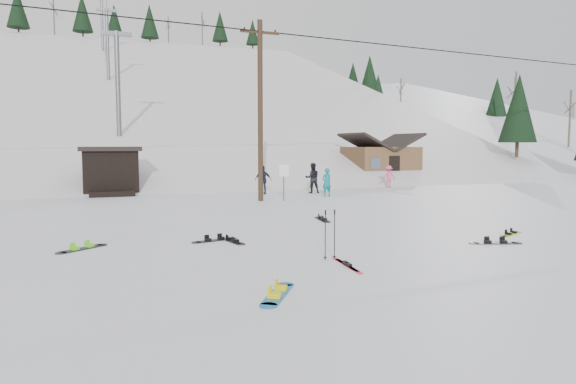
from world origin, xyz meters
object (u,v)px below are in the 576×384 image
object	(u,v)px
utility_pole	(260,108)
hero_snowboard	(278,294)
cabin	(380,163)
hero_skis	(347,265)

from	to	relation	value
utility_pole	hero_snowboard	xyz separation A→B (m)	(-4.77, -15.87, -4.65)
utility_pole	cabin	world-z (taller)	utility_pole
hero_snowboard	hero_skis	xyz separation A→B (m)	(2.32, 1.64, -0.01)
utility_pole	hero_skis	size ratio (longest dim) A/B	5.41
cabin	hero_skis	xyz separation A→B (m)	(-15.45, -24.23, -1.46)
utility_pole	cabin	bearing A→B (deg)	37.56
utility_pole	hero_skis	bearing A→B (deg)	-99.78
utility_pole	hero_skis	distance (m)	15.17
cabin	hero_snowboard	bearing A→B (deg)	-124.49
utility_pole	hero_snowboard	bearing A→B (deg)	-106.73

